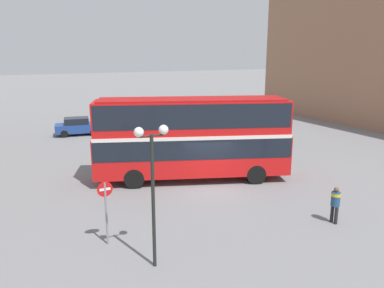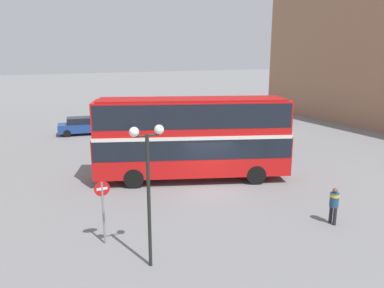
{
  "view_description": "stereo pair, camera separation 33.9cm",
  "coord_description": "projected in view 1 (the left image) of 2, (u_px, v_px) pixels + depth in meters",
  "views": [
    {
      "loc": [
        -9.64,
        -16.75,
        7.23
      ],
      "look_at": [
        -0.22,
        1.74,
        2.14
      ],
      "focal_mm": 35.0,
      "sensor_mm": 36.0,
      "label": 1
    },
    {
      "loc": [
        -9.33,
        -16.9,
        7.23
      ],
      "look_at": [
        -0.22,
        1.74,
        2.14
      ],
      "focal_mm": 35.0,
      "sensor_mm": 36.0,
      "label": 2
    }
  ],
  "objects": [
    {
      "name": "parked_car_kerb_near",
      "position": [
        232.0,
        132.0,
        31.3
      ],
      "size": [
        4.11,
        2.19,
        1.47
      ],
      "rotation": [
        0.0,
        0.0,
        3.04
      ],
      "color": "slate",
      "rests_on": "ground_plane"
    },
    {
      "name": "parked_car_kerb_far",
      "position": [
        78.0,
        126.0,
        33.5
      ],
      "size": [
        4.24,
        2.37,
        1.56
      ],
      "rotation": [
        0.0,
        0.0,
        -0.17
      ],
      "color": "navy",
      "rests_on": "ground_plane"
    },
    {
      "name": "ground_plane",
      "position": [
        210.0,
        188.0,
        20.47
      ],
      "size": [
        240.0,
        240.0,
        0.0
      ],
      "primitive_type": "plane",
      "color": "slate"
    },
    {
      "name": "double_decker_bus",
      "position": [
        192.0,
        134.0,
        21.23
      ],
      "size": [
        11.13,
        6.23,
        4.75
      ],
      "rotation": [
        0.0,
        0.0,
        -0.37
      ],
      "color": "red",
      "rests_on": "ground_plane"
    },
    {
      "name": "no_entry_sign",
      "position": [
        106.0,
        203.0,
        14.1
      ],
      "size": [
        0.59,
        0.08,
        2.55
      ],
      "color": "gray",
      "rests_on": "ground_plane"
    },
    {
      "name": "pedestrian_foreground",
      "position": [
        335.0,
        201.0,
        16.09
      ],
      "size": [
        0.44,
        0.44,
        1.64
      ],
      "rotation": [
        0.0,
        0.0,
        3.06
      ],
      "color": "#232328",
      "rests_on": "ground_plane"
    },
    {
      "name": "street_lamp_twin_globe",
      "position": [
        152.0,
        168.0,
        12.18
      ],
      "size": [
        1.16,
        0.32,
        4.96
      ],
      "color": "black",
      "rests_on": "ground_plane"
    }
  ]
}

